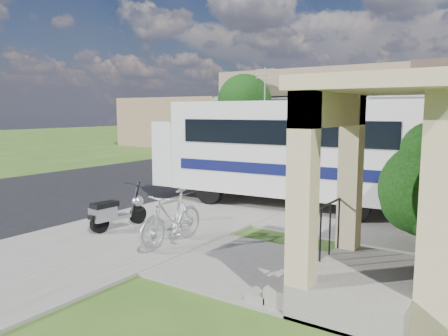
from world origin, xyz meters
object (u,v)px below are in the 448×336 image
Objects in this scene: shrub at (433,185)px; van at (298,141)px; pickup_truck at (244,149)px; bicycle at (172,221)px; garden_hose at (310,263)px; scooter at (115,212)px; motorhome at (286,148)px.

van is (-11.32, 18.22, -0.57)m from shrub.
pickup_truck is at bearing 136.55° from shrub.
bicycle reaches higher than garden_hose.
van reaches higher than scooter.
bicycle is at bearing -68.73° from van.
shrub reaches higher than garden_hose.
shrub is at bearing -54.38° from van.
shrub is 21.45m from van.
bicycle is at bearing 116.72° from pickup_truck.
van is at bearing -86.28° from pickup_truck.
shrub is at bearing 27.92° from scooter.
motorhome reaches higher than bicycle.
bicycle reaches higher than scooter.
pickup_truck is (-10.99, 10.41, -0.55)m from shrub.
motorhome is 5.72m from garden_hose.
van reaches higher than garden_hose.
bicycle is at bearing -96.60° from motorhome.
garden_hose is (2.81, -4.67, -1.73)m from motorhome.
van is at bearing 107.30° from bicycle.
bicycle is 0.34× the size of van.
bicycle is (-4.65, -2.91, -0.81)m from shrub.
van is (-4.70, 20.96, 0.34)m from scooter.
shrub is 7.71× the size of garden_hose.
scooter is at bearing 174.77° from bicycle.
shrub is 1.39× the size of bicycle.
bicycle is 22.16m from van.
garden_hose is at bearing 10.30° from bicycle.
motorhome is 4.31× the size of bicycle.
scooter is 4.95m from garden_hose.
shrub is 3.20m from garden_hose.
pickup_truck is 15.81m from garden_hose.
van is (-0.33, 7.81, -0.02)m from pickup_truck.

